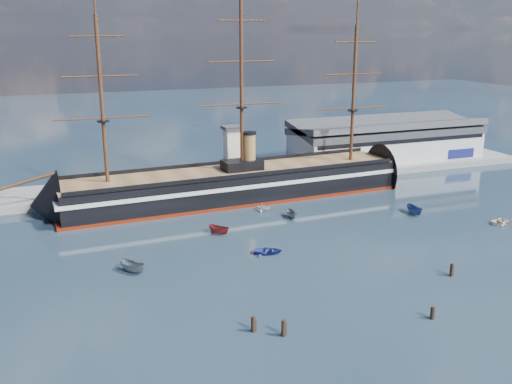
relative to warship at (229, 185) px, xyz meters
name	(u,v)px	position (x,y,z in m)	size (l,w,h in m)	color
ground	(266,222)	(2.45, -20.00, -4.04)	(600.00, 600.00, 0.00)	#1B2938
quay	(252,181)	(12.45, 16.00, -4.04)	(180.00, 18.00, 2.00)	slate
warehouse	(386,140)	(60.45, 20.00, 3.95)	(63.00, 21.00, 11.60)	#B7BABC
quay_tower	(232,152)	(5.45, 13.00, 5.72)	(5.00, 5.00, 15.00)	silver
warship	(229,185)	(0.00, 0.00, 0.00)	(113.22, 20.16, 53.94)	black
motorboat_a	(133,273)	(-30.74, -37.60, -4.04)	(6.90, 2.53, 2.76)	slate
motorboat_b	(268,254)	(-4.42, -37.90, -4.04)	(3.60, 1.44, 1.68)	navy
motorboat_c	(292,218)	(9.13, -19.44, -4.04)	(5.68, 2.08, 2.27)	slate
motorboat_d	(263,211)	(4.73, -12.00, -4.04)	(6.19, 2.68, 2.27)	silver
motorboat_e	(502,224)	(52.40, -40.31, -4.04)	(3.43, 1.37, 1.60)	beige
motorboat_f	(414,214)	(37.83, -27.38, -4.04)	(6.57, 2.41, 2.63)	navy
motorboat_g	(219,234)	(-10.06, -23.78, -4.04)	(6.06, 2.22, 2.42)	maroon
piling_near_left	(283,336)	(-14.09, -67.87, -4.04)	(0.64, 0.64, 3.27)	black
piling_near_mid	(432,319)	(9.20, -71.36, -4.04)	(0.64, 0.64, 2.76)	black
piling_near_right	(451,276)	(22.46, -59.51, -4.04)	(0.64, 0.64, 3.11)	black
piling_extra	(253,332)	(-17.74, -65.17, -4.04)	(0.64, 0.64, 3.16)	black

